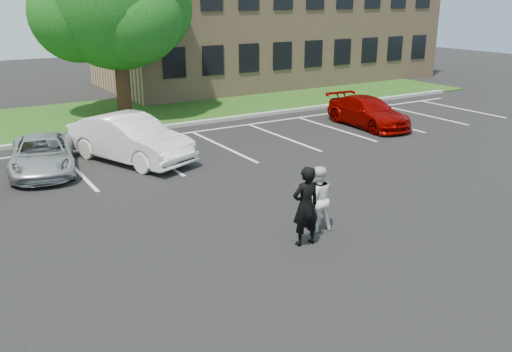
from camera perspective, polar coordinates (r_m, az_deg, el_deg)
The scene contains 11 objects.
ground_plane at distance 13.18m, azimuth 2.30°, elevation -6.33°, with size 90.00×90.00×0.00m, color black.
curb at distance 23.55m, azimuth -14.25°, elevation 4.44°, with size 40.00×0.30×0.15m, color gray.
grass_strip at distance 27.32m, azimuth -16.86°, elevation 6.01°, with size 44.00×8.00×0.08m, color #1E4917.
stall_lines at distance 21.26m, azimuth -8.09°, elevation 3.17°, with size 34.00×5.36×0.01m.
office_building at distance 38.07m, azimuth 1.38°, elevation 16.30°, with size 22.40×10.40×8.30m.
tree at distance 26.96m, azimuth -14.35°, elevation 17.47°, with size 7.80×7.20×8.80m.
man_black_suit at distance 12.45m, azimuth 5.25°, elevation -3.18°, with size 0.69×0.45×1.90m, color black.
man_white_shirt at distance 13.30m, azimuth 6.47°, elevation -2.38°, with size 0.80×0.62×1.64m, color white.
car_silver_minivan at distance 19.09m, azimuth -21.59°, elevation 2.10°, with size 1.94×4.20×1.17m, color silver.
car_white_sedan at distance 19.38m, azimuth -13.12°, elevation 3.84°, with size 1.71×4.91×1.62m, color white.
car_red_compact at distance 24.69m, azimuth 11.72°, elevation 6.61°, with size 1.81×4.45×1.29m, color #800200.
Camera 1 is at (-6.74, -9.91, 5.49)m, focal length 38.00 mm.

